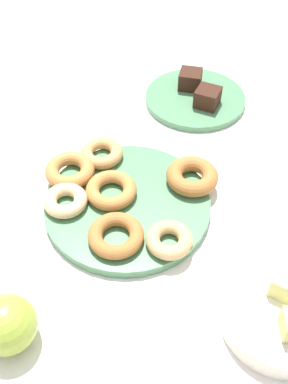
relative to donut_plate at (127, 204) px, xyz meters
The scene contains 15 objects.
ground_plane 0.01m from the donut_plate, ahead, with size 2.40×2.40×0.00m, color white.
donut_plate is the anchor object (origin of this frame).
donut_0 0.13m from the donut_plate, 122.86° to the left, with size 0.09×0.09×0.03m, color #AD6B33.
donut_1 0.09m from the donut_plate, ahead, with size 0.09×0.09×0.02m, color #AD6B33.
donut_2 0.04m from the donut_plate, 107.61° to the right, with size 0.09×0.09×0.02m, color #BC7A3D.
donut_3 0.13m from the donut_plate, 110.10° to the right, with size 0.09×0.09×0.03m, color #BC7A3D.
donut_4 0.11m from the donut_plate, 74.47° to the right, with size 0.08×0.08×0.02m, color #EABC84.
donut_5 0.13m from the donut_plate, 144.66° to the right, with size 0.08×0.08×0.02m, color tan.
donut_6 0.12m from the donut_plate, 47.64° to the left, with size 0.08×0.08×0.02m, color tan.
cake_plate 0.35m from the donut_plate, 166.29° to the left, with size 0.23×0.23×0.01m, color #4C7F56.
brownie_near 0.38m from the donut_plate, 169.97° to the left, with size 0.05×0.05×0.04m, color #381E14.
brownie_far 0.33m from the donut_plate, 160.41° to the left, with size 0.05×0.05×0.04m, color #381E14.
fruit_bowl 0.31m from the donut_plate, 56.22° to the left, with size 0.17×0.17×0.04m, color silver.
melon_chunk_left 0.30m from the donut_plate, 60.95° to the left, with size 0.04×0.04×0.04m, color #DBD67A.
apple 0.29m from the donut_plate, 21.96° to the right, with size 0.08×0.08×0.08m, color #93AD38.
Camera 1 is at (0.51, 0.13, 0.61)m, focal length 42.01 mm.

